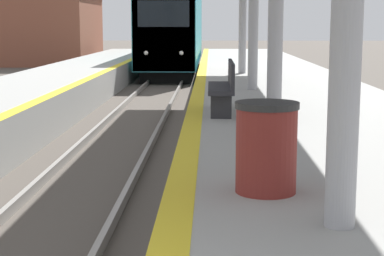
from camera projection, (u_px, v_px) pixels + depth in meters
name	position (u px, v px, depth m)	size (l,w,h in m)	color
train	(175.00, 30.00, 34.27)	(2.64, 16.59, 4.33)	black
trash_bin	(266.00, 147.00, 5.99)	(0.60, 0.60, 0.86)	maroon
bench	(224.00, 85.00, 11.46)	(0.44, 1.90, 0.92)	#28282D
station_building	(27.00, 27.00, 41.20)	(8.94, 8.33, 4.66)	brown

